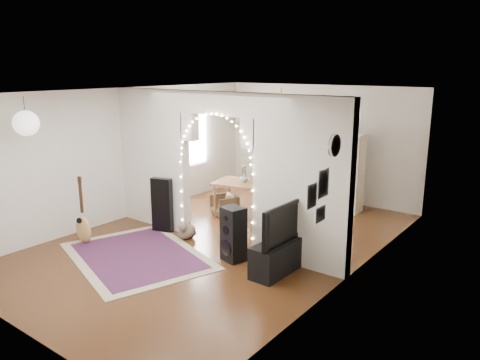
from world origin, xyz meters
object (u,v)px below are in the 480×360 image
Objects in this scene: dining_chair_left at (224,205)px; dining_chair_right at (286,190)px; dining_table at (244,186)px; acoustic_guitar at (83,219)px; bookcase at (326,170)px; media_console at (277,257)px; floor_speaker at (233,234)px.

dining_chair_right is at bearing 98.55° from dining_chair_left.
acoustic_guitar is at bearing -126.28° from dining_table.
bookcase is 2.43m from dining_chair_left.
bookcase reaches higher than acoustic_guitar.
dining_chair_right is (1.49, 4.52, -0.20)m from acoustic_guitar.
dining_table is (-2.06, 1.90, 0.43)m from media_console.
bookcase reaches higher than dining_chair_right.
acoustic_guitar is at bearing -161.83° from media_console.
acoustic_guitar is 4.77m from dining_chair_right.
media_console is (0.83, 0.04, -0.20)m from floor_speaker.
floor_speaker is 1.59× the size of dining_chair_right.
dining_table is 2.33× the size of dining_chair_right.
dining_table is (-1.23, 1.94, 0.23)m from floor_speaker.
dining_chair_left is at bearing -88.70° from dining_chair_right.
dining_chair_left is 0.87× the size of dining_chair_right.
acoustic_guitar is at bearing -144.54° from floor_speaker.
bookcase is 1.29× the size of dining_table.
media_console is at bearing -11.52° from dining_chair_left.
acoustic_guitar is 3.63m from media_console.
bookcase is at bearing 38.01° from acoustic_guitar.
media_console is at bearing -53.44° from dining_table.
dining_table is at bearing 138.62° from media_console.
floor_speaker is 2.40m from dining_chair_left.
dining_chair_right reaches higher than media_console.
dining_chair_left is 1.82m from dining_chair_right.
dining_chair_left is (-1.62, 1.76, -0.23)m from floor_speaker.
floor_speaker is at bearing -86.97° from bookcase.
floor_speaker reaches higher than dining_table.
acoustic_guitar reaches higher than floor_speaker.
dining_chair_right is (-1.15, 3.52, -0.19)m from floor_speaker.
dining_chair_left is (-2.45, 1.72, -0.03)m from media_console.
acoustic_guitar is 2.11× the size of dining_chair_left.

